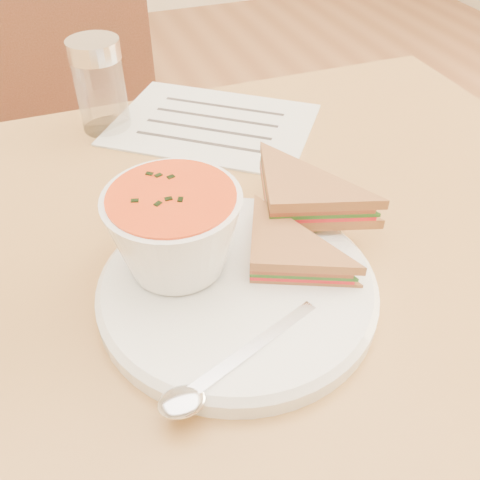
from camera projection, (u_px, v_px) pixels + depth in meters
name	position (u px, v px, depth m)	size (l,w,h in m)	color
dining_table	(210.00, 431.00, 0.81)	(1.00, 0.70, 0.75)	olive
chair_far	(82.00, 188.00, 1.19)	(0.38, 0.38, 0.85)	#5A2E1B
plate	(237.00, 289.00, 0.50)	(0.26, 0.26, 0.02)	white
soup_bowl	(175.00, 235.00, 0.48)	(0.12, 0.12, 0.09)	white
sandwich_half_a	(250.00, 276.00, 0.48)	(0.10, 0.10, 0.03)	#AF703D
sandwich_half_b	(270.00, 219.00, 0.52)	(0.12, 0.12, 0.04)	#AF703D
spoon	(237.00, 360.00, 0.43)	(0.19, 0.04, 0.01)	silver
paper_menu	(212.00, 124.00, 0.75)	(0.27, 0.20, 0.00)	silver
condiment_shaker	(100.00, 86.00, 0.71)	(0.07, 0.07, 0.12)	silver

